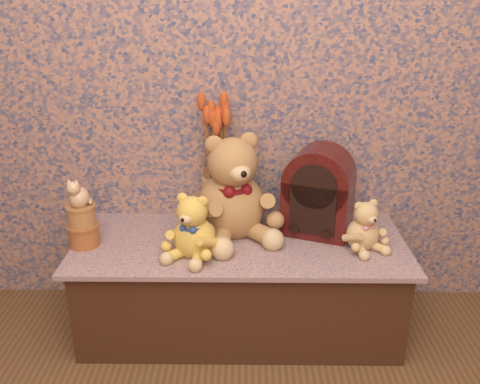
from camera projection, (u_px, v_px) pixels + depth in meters
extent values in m
cube|color=#384772|center=(241.00, 13.00, 2.01)|extent=(3.00, 0.10, 2.60)
cube|color=#3D457D|center=(240.00, 285.00, 2.17)|extent=(1.36, 0.57, 0.42)
cylinder|color=tan|center=(217.00, 200.00, 2.21)|extent=(0.16, 0.16, 0.21)
cylinder|color=#B88836|center=(84.00, 235.00, 2.04)|extent=(0.14, 0.14, 0.09)
cylinder|color=#DAB15F|center=(82.00, 216.00, 2.01)|extent=(0.14, 0.14, 0.09)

